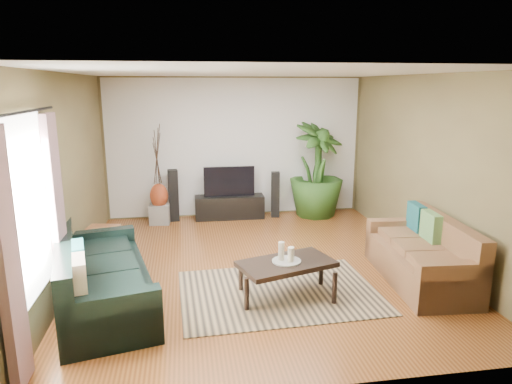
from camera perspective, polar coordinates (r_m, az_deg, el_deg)
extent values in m
plane|color=brown|center=(6.65, 0.27, -9.24)|extent=(5.50, 5.50, 0.00)
plane|color=white|center=(6.15, 0.30, 14.71)|extent=(5.50, 5.50, 0.00)
plane|color=brown|center=(8.95, -2.58, 5.57)|extent=(5.00, 0.00, 5.00)
plane|color=brown|center=(3.66, 7.31, -5.89)|extent=(5.00, 0.00, 5.00)
plane|color=brown|center=(6.36, -22.55, 1.41)|extent=(0.00, 5.50, 5.50)
plane|color=brown|center=(7.10, 20.65, 2.72)|extent=(0.00, 5.50, 5.50)
plane|color=white|center=(8.94, -2.57, 5.56)|extent=(4.90, 0.00, 4.90)
plane|color=white|center=(4.84, -26.61, -1.84)|extent=(0.00, 1.80, 1.80)
cube|color=gray|center=(4.22, -28.60, -7.73)|extent=(0.08, 0.35, 2.20)
cube|color=gray|center=(5.58, -23.62, -2.34)|extent=(0.08, 0.35, 2.20)
cylinder|color=black|center=(4.69, -27.17, 8.85)|extent=(0.03, 1.90, 0.03)
cube|color=black|center=(5.70, -18.57, -9.29)|extent=(1.46, 2.43, 0.85)
cube|color=brown|center=(6.40, 19.84, -6.89)|extent=(0.97, 1.92, 0.85)
cube|color=#A0885E|center=(5.87, 2.88, -12.38)|extent=(2.51, 1.82, 0.01)
cube|color=black|center=(5.67, 3.80, -10.84)|extent=(1.26, 0.93, 0.46)
cylinder|color=#989993|center=(5.58, 3.84, -8.60)|extent=(0.35, 0.35, 0.02)
cylinder|color=beige|center=(5.55, 3.18, -7.37)|extent=(0.07, 0.07, 0.23)
cylinder|color=#F0E7CB|center=(5.51, 4.35, -7.81)|extent=(0.07, 0.07, 0.17)
cylinder|color=white|center=(5.62, 4.41, -7.57)|extent=(0.07, 0.07, 0.14)
cube|color=black|center=(8.91, -3.33, -1.88)|extent=(1.34, 0.42, 0.44)
cube|color=black|center=(8.79, -3.37, 1.34)|extent=(0.98, 0.05, 0.58)
cube|color=black|center=(8.81, -10.27, -0.42)|extent=(0.20, 0.21, 0.99)
cube|color=black|center=(8.95, 2.42, -0.32)|extent=(0.19, 0.20, 0.89)
imported|color=#264E1A|center=(9.00, 7.58, 2.76)|extent=(1.43, 1.43, 1.85)
cylinder|color=black|center=(9.17, 7.43, -2.11)|extent=(0.34, 0.34, 0.27)
cube|color=gray|center=(8.76, -11.93, -2.67)|extent=(0.39, 0.39, 0.36)
ellipsoid|color=maroon|center=(8.68, -12.03, -0.46)|extent=(0.33, 0.33, 0.47)
cube|color=brown|center=(7.21, -18.66, -6.12)|extent=(0.53, 0.53, 0.48)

